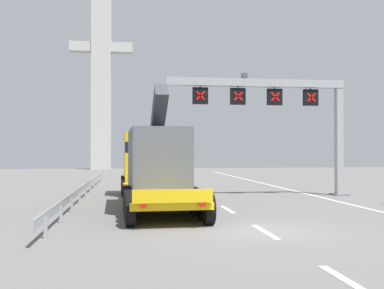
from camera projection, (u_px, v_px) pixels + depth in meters
The scene contains 7 objects.
ground at pixel (264, 230), 14.92m from camera, with size 112.00×112.00×0.00m, color slate.
lane_markings at pixel (188, 186), 34.50m from camera, with size 0.20×54.11×0.01m.
edge_line_right at pixel (307, 194), 27.63m from camera, with size 0.20×63.00×0.01m, color silver.
overhead_lane_gantry at pixel (280, 103), 26.58m from camera, with size 10.63×0.90×7.04m.
heavy_haul_truck_yellow at pixel (152, 163), 23.11m from camera, with size 3.47×14.14×5.30m.
guardrail_left at pixel (87, 186), 27.05m from camera, with size 0.13×30.28×0.76m.
bridge_pylon_distant at pixel (101, 68), 66.79m from camera, with size 9.00×2.00×28.50m.
Camera 1 is at (-4.30, -14.52, 2.56)m, focal length 43.13 mm.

